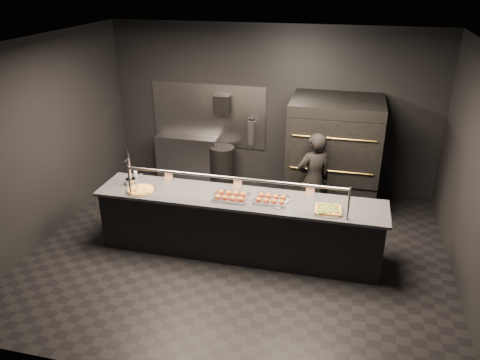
% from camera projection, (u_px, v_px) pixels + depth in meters
% --- Properties ---
extents(room, '(6.04, 6.00, 3.00)m').
position_uv_depth(room, '(238.00, 157.00, 6.37)').
color(room, black).
rests_on(room, ground).
extents(service_counter, '(4.10, 0.78, 1.37)m').
position_uv_depth(service_counter, '(239.00, 225.00, 6.75)').
color(service_counter, black).
rests_on(service_counter, ground).
extents(pizza_oven, '(1.50, 1.23, 1.91)m').
position_uv_depth(pizza_oven, '(334.00, 153.00, 7.97)').
color(pizza_oven, black).
rests_on(pizza_oven, ground).
extents(prep_shelf, '(1.20, 0.35, 0.90)m').
position_uv_depth(prep_shelf, '(188.00, 158.00, 9.15)').
color(prep_shelf, '#99999E').
rests_on(prep_shelf, ground).
extents(towel_dispenser, '(0.30, 0.20, 0.35)m').
position_uv_depth(towel_dispenser, '(222.00, 105.00, 8.61)').
color(towel_dispenser, black).
rests_on(towel_dispenser, room).
extents(fire_extinguisher, '(0.14, 0.14, 0.51)m').
position_uv_depth(fire_extinguisher, '(251.00, 132.00, 8.70)').
color(fire_extinguisher, '#B2B2B7').
rests_on(fire_extinguisher, room).
extents(beer_tap, '(0.15, 0.21, 0.58)m').
position_uv_depth(beer_tap, '(130.00, 174.00, 6.88)').
color(beer_tap, silver).
rests_on(beer_tap, service_counter).
extents(round_pizza, '(0.44, 0.44, 0.03)m').
position_uv_depth(round_pizza, '(141.00, 190.00, 6.73)').
color(round_pizza, silver).
rests_on(round_pizza, service_counter).
extents(slider_tray_a, '(0.53, 0.42, 0.08)m').
position_uv_depth(slider_tray_a, '(231.00, 196.00, 6.51)').
color(slider_tray_a, silver).
rests_on(slider_tray_a, service_counter).
extents(slider_tray_b, '(0.55, 0.47, 0.07)m').
position_uv_depth(slider_tray_b, '(271.00, 199.00, 6.44)').
color(slider_tray_b, silver).
rests_on(slider_tray_b, service_counter).
extents(square_pizza, '(0.44, 0.44, 0.05)m').
position_uv_depth(square_pizza, '(328.00, 210.00, 6.17)').
color(square_pizza, silver).
rests_on(square_pizza, service_counter).
extents(condiment_jar, '(0.15, 0.06, 0.10)m').
position_uv_depth(condiment_jar, '(137.00, 175.00, 7.15)').
color(condiment_jar, silver).
rests_on(condiment_jar, service_counter).
extents(tent_cards, '(2.24, 0.04, 0.15)m').
position_uv_depth(tent_cards, '(237.00, 183.00, 6.80)').
color(tent_cards, white).
rests_on(tent_cards, service_counter).
extents(trash_bin, '(0.47, 0.47, 0.78)m').
position_uv_depth(trash_bin, '(222.00, 166.00, 8.93)').
color(trash_bin, black).
rests_on(trash_bin, ground).
extents(worker, '(0.69, 0.62, 1.57)m').
position_uv_depth(worker, '(313.00, 180.00, 7.41)').
color(worker, black).
rests_on(worker, ground).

